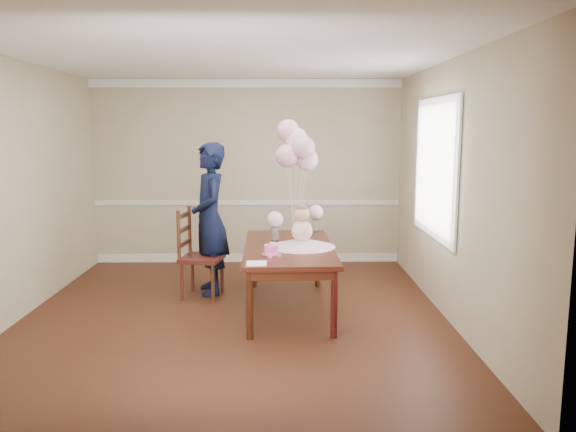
{
  "coord_description": "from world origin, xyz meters",
  "views": [
    {
      "loc": [
        0.5,
        -5.75,
        1.99
      ],
      "look_at": [
        0.58,
        0.25,
        1.05
      ],
      "focal_mm": 35.0,
      "sensor_mm": 36.0,
      "label": 1
    }
  ],
  "objects": [
    {
      "name": "baby_skirt",
      "position": [
        0.73,
        0.22,
        0.77
      ],
      "size": [
        0.74,
        0.74,
        0.1
      ],
      "primitive_type": "cone",
      "rotation": [
        0.0,
        0.0,
        0.02
      ],
      "color": "#DAA1C1",
      "rests_on": "dining_table_top"
    },
    {
      "name": "baseboard_trim",
      "position": [
        0.0,
        2.49,
        0.06
      ],
      "size": [
        4.5,
        0.02,
        0.12
      ],
      "primitive_type": "cube",
      "color": "white",
      "rests_on": "floor"
    },
    {
      "name": "chair_leg_br",
      "position": [
        -0.22,
        0.89,
        0.22
      ],
      "size": [
        0.05,
        0.05,
        0.45
      ],
      "primitive_type": "cylinder",
      "rotation": [
        0.0,
        0.0,
        -0.18
      ],
      "color": "#33110E",
      "rests_on": "floor"
    },
    {
      "name": "chair_slat_mid",
      "position": [
        -0.64,
        0.77,
        0.81
      ],
      "size": [
        0.1,
        0.42,
        0.05
      ],
      "primitive_type": "cube",
      "rotation": [
        0.0,
        0.0,
        -0.18
      ],
      "color": "#3E1F10",
      "rests_on": "dining_chair_seat"
    },
    {
      "name": "balloon_e",
      "position": [
        0.81,
        0.87,
        1.63
      ],
      "size": [
        0.27,
        0.27,
        0.27
      ],
      "primitive_type": "sphere",
      "color": "#FFB4D6",
      "rests_on": "balloon_ribbon_e"
    },
    {
      "name": "table_apron",
      "position": [
        0.58,
        0.26,
        0.62
      ],
      "size": [
        0.9,
        1.84,
        0.1
      ],
      "primitive_type": "cube",
      "rotation": [
        0.0,
        0.0,
        0.02
      ],
      "color": "black",
      "rests_on": "table_leg_fl"
    },
    {
      "name": "napkin",
      "position": [
        0.27,
        -0.56,
        0.72
      ],
      "size": [
        0.2,
        0.2,
        0.01
      ],
      "primitive_type": "cube",
      "rotation": [
        0.0,
        0.0,
        0.02
      ],
      "color": "white",
      "rests_on": "dining_table_top"
    },
    {
      "name": "baby_hair",
      "position": [
        0.73,
        0.22,
        1.13
      ],
      "size": [
        0.11,
        0.11,
        0.11
      ],
      "primitive_type": "sphere",
      "color": "brown",
      "rests_on": "baby_head"
    },
    {
      "name": "cake_platter",
      "position": [
        0.4,
        -0.18,
        0.72
      ],
      "size": [
        0.22,
        0.22,
        0.01
      ],
      "primitive_type": "cylinder",
      "rotation": [
        0.0,
        0.0,
        0.02
      ],
      "color": "silver",
      "rests_on": "dining_table_top"
    },
    {
      "name": "baby_torso",
      "position": [
        0.73,
        0.22,
        0.89
      ],
      "size": [
        0.23,
        0.23,
        0.23
      ],
      "primitive_type": "sphere",
      "color": "pink",
      "rests_on": "baby_skirt"
    },
    {
      "name": "chair_leg_bl",
      "position": [
        -0.59,
        0.95,
        0.22
      ],
      "size": [
        0.05,
        0.05,
        0.45
      ],
      "primitive_type": "cylinder",
      "rotation": [
        0.0,
        0.0,
        -0.18
      ],
      "color": "#3D1710",
      "rests_on": "floor"
    },
    {
      "name": "cake_flower_b",
      "position": [
        0.43,
        -0.16,
        0.84
      ],
      "size": [
        0.03,
        0.03,
        0.03
      ],
      "primitive_type": "sphere",
      "color": "white",
      "rests_on": "birthday_cake"
    },
    {
      "name": "crown_molding",
      "position": [
        0.0,
        2.49,
        2.63
      ],
      "size": [
        4.5,
        0.02,
        0.12
      ],
      "primitive_type": "cube",
      "color": "white",
      "rests_on": "wall_back"
    },
    {
      "name": "table_leg_fr",
      "position": [
        1.01,
        -0.61,
        0.34
      ],
      "size": [
        0.07,
        0.07,
        0.67
      ],
      "primitive_type": "cylinder",
      "rotation": [
        0.0,
        0.0,
        0.02
      ],
      "color": "black",
      "rests_on": "floor"
    },
    {
      "name": "chair_rail_trim",
      "position": [
        0.0,
        2.49,
        0.9
      ],
      "size": [
        4.5,
        0.02,
        0.07
      ],
      "primitive_type": "cube",
      "color": "silver",
      "rests_on": "wall_back"
    },
    {
      "name": "ceiling",
      "position": [
        0.0,
        0.0,
        2.7
      ],
      "size": [
        4.5,
        5.0,
        0.02
      ],
      "primitive_type": "cube",
      "color": "white",
      "rests_on": "wall_back"
    },
    {
      "name": "wall_front",
      "position": [
        0.0,
        -2.5,
        1.35
      ],
      "size": [
        4.5,
        0.02,
        2.7
      ],
      "primitive_type": "cube",
      "color": "tan",
      "rests_on": "floor"
    },
    {
      "name": "baby_head",
      "position": [
        0.73,
        0.22,
        1.07
      ],
      "size": [
        0.16,
        0.16,
        0.16
      ],
      "primitive_type": "sphere",
      "color": "#CBA28C",
      "rests_on": "baby_torso"
    },
    {
      "name": "chair_back_post_r",
      "position": [
        -0.61,
        0.96,
        0.77
      ],
      "size": [
        0.05,
        0.05,
        0.58
      ],
      "primitive_type": "cylinder",
      "rotation": [
        0.0,
        0.0,
        -0.18
      ],
      "color": "#3B1810",
      "rests_on": "dining_chair_seat"
    },
    {
      "name": "balloon_ribbon_b",
      "position": [
        0.72,
        0.77,
        1.18
      ],
      "size": [
        0.1,
        0.05,
        0.89
      ],
      "primitive_type": "cylinder",
      "rotation": [
        0.05,
        0.1,
        0.02
      ],
      "color": "white",
      "rests_on": "balloon_weight"
    },
    {
      "name": "window_frame",
      "position": [
        2.23,
        0.5,
        1.55
      ],
      "size": [
        0.02,
        1.66,
        1.56
      ],
      "primitive_type": "cube",
      "color": "white",
      "rests_on": "wall_right"
    },
    {
      "name": "floor",
      "position": [
        0.0,
        0.0,
        0.0
      ],
      "size": [
        4.5,
        5.0,
        0.0
      ],
      "primitive_type": "cube",
      "color": "black",
      "rests_on": "ground"
    },
    {
      "name": "balloon_d",
      "position": [
        0.59,
        0.9,
        1.96
      ],
      "size": [
        0.27,
        0.27,
        0.27
      ],
      "primitive_type": "sphere",
      "color": "#E8A4B6",
      "rests_on": "balloon_ribbon_d"
    },
    {
      "name": "woman",
      "position": [
        -0.36,
        0.91,
        0.91
      ],
      "size": [
        0.61,
        0.76,
        1.83
      ],
      "primitive_type": "imported",
      "rotation": [
        0.0,
        0.0,
        -1.29
      ],
      "color": "black",
      "rests_on": "floor"
    },
    {
      "name": "wall_right",
      "position": [
        2.25,
        0.0,
        1.35
      ],
      "size": [
        0.02,
        5.0,
        2.7
      ],
      "primitive_type": "cube",
      "color": "tan",
      "rests_on": "floor"
    },
    {
      "name": "table_leg_br",
      "position": [
        0.96,
        1.15,
        0.34
      ],
      "size": [
        0.07,
        0.07,
        0.67
      ],
      "primitive_type": "cylinder",
      "rotation": [
        0.0,
        0.0,
        0.02
      ],
      "color": "black",
      "rests_on": "floor"
    },
    {
      "name": "cake_flower_a",
      "position": [
        0.4,
        -0.18,
        0.84
      ],
      "size": [
        0.03,
        0.03,
        0.03
      ],
      "primitive_type": "sphere",
      "color": "silver",
      "rests_on": "birthday_cake"
    },
    {
      "name": "rose_vase_far",
      "position": [
        0.93,
        1.08,
        0.79
      ],
      "size": [
        0.1,
        0.1,
        0.15
      ],
      "primitive_type": "cylinder",
      "rotation": [
        0.0,
        0.0,
        0.02
      ],
      "color": "white",
      "rests_on": "dining_table_top"
    },
    {
      "name": "balloon_a",
      "position": [
        0.57,
        0.79,
        1.68
      ],
      "size": [
        0.27,
        0.27,
        0.27
      ],
      "primitive_type": "sphere",
      "color": "#DF9EB4",
      "rests_on": "balloon_ribbon_a"
    },
    {
      "name": "balloon_b",
      "position": [
        0.76,
        0.74,
        1.77
      ],
      "size": [
        0.27,
        0.27,
        0.27
      ],
      "primitive_type": "sphere",
      "color": "#D999B5",
      "rests_on": "balloon_ribbon_b"
    },
    {
      "name": "roses_far",
      "position": [
        0.93,
        1.08,
        0.97
      ],
      "size": [
        0.18,
        0.18,
        0.18
      ],
      "primitive_type": "sphere",
      "color": "silver",
      "rests_on": "rose_vase_far"
    },
    {
      "name": "dining_table_top",
      "position": [
        0.58,
        0.26,
        0.69
      ],
      "size": [
        1.0,
        1.94,
        0.05
      ],
      "primitive_type": "cube",
      "rotation": [
        0.0,
        0.0,
        0.02
      ],
      "color": "black",
      "rests_on": "table_leg_fl"
    },
    {
      "name": "chair_slat_low",
      "position": [
        -0.64,
        0.77,
        0.65
      ],
      "size": [
        0.1,
        0.42,
        0.05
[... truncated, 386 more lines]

